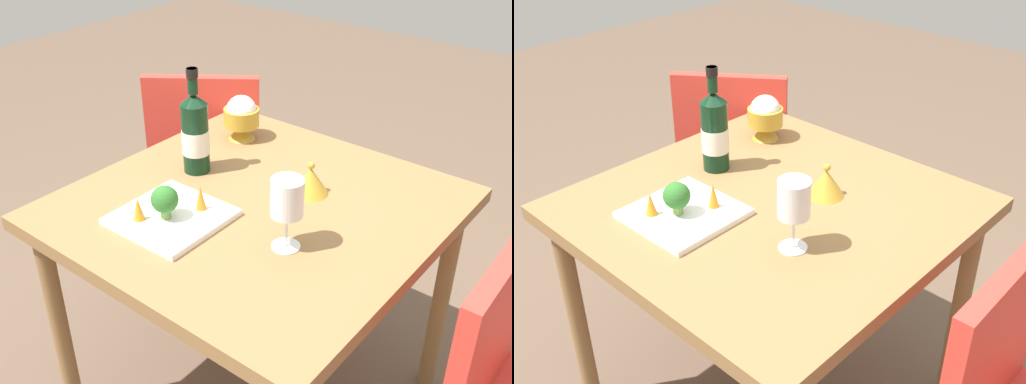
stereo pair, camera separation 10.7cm
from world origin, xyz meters
TOP-DOWN VIEW (x-y plane):
  - dining_table at (0.00, 0.00)m, footprint 0.91×0.91m
  - chair_by_wall at (-0.42, -0.58)m, footprint 0.56×0.56m
  - wine_bottle at (-0.03, -0.24)m, footprint 0.08×0.08m
  - wine_glass at (0.11, 0.18)m, footprint 0.08×0.08m
  - rice_bowl at (-0.27, -0.28)m, footprint 0.11×0.11m
  - rice_bowl_lid at (-0.13, 0.08)m, footprint 0.10×0.10m
  - serving_plate at (0.20, -0.11)m, footprint 0.25×0.25m
  - broccoli_floret at (0.22, -0.11)m, footprint 0.07×0.07m
  - carrot_garnish_left at (0.13, -0.07)m, footprint 0.03×0.03m
  - carrot_garnish_right at (0.26, -0.16)m, footprint 0.03×0.03m

SIDE VIEW (x-z plane):
  - chair_by_wall at x=-0.42m, z-range 0.10..0.95m
  - dining_table at x=0.00m, z-range 0.28..1.01m
  - serving_plate at x=0.20m, z-range 0.73..0.75m
  - rice_bowl_lid at x=-0.13m, z-range 0.72..0.81m
  - carrot_garnish_right at x=0.26m, z-range 0.75..0.81m
  - carrot_garnish_left at x=0.13m, z-range 0.75..0.81m
  - broccoli_floret at x=0.22m, z-range 0.75..0.84m
  - rice_bowl at x=-0.27m, z-range 0.73..0.87m
  - wine_bottle at x=-0.03m, z-range 0.70..1.00m
  - wine_glass at x=0.11m, z-range 0.77..0.95m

